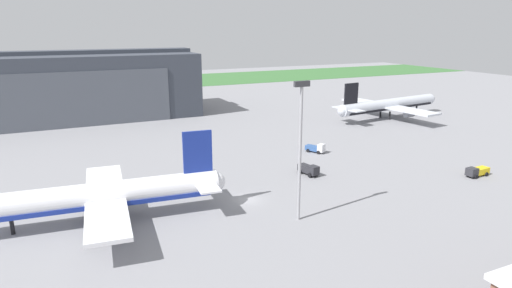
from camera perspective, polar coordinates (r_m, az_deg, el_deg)
The scene contains 9 objects.
ground_plane at distance 73.38m, azimuth -1.16°, elevation -7.35°, with size 440.00×440.00×0.00m, color gray.
grass_field_strip at distance 233.41m, azimuth -18.43°, elevation 7.45°, with size 440.00×56.00×0.08m, color #3B6D37.
maintenance_hangar at distance 148.70m, azimuth -26.08°, elevation 6.65°, with size 91.52×30.73×21.08m.
airliner_far_left at distance 143.89m, azimuth 17.02°, elevation 4.91°, with size 42.98×34.82×12.22m.
airliner_near_left at distance 68.05m, azimuth -19.76°, elevation -6.48°, with size 38.11×30.10×12.69m.
pushback_tractor at distance 94.50m, azimuth 26.98°, elevation -3.20°, with size 5.28×2.36×1.90m.
ops_van at distance 85.59m, azimuth 6.94°, elevation -3.31°, with size 2.72×4.91×2.14m.
fuel_bowser at distance 101.00m, azimuth 7.87°, elevation -0.54°, with size 3.58×4.74×2.19m.
apron_light_mast at distance 62.64m, azimuth 5.83°, elevation 0.27°, with size 2.40×0.50×20.79m.
Camera 1 is at (-27.58, -61.96, 28.01)m, focal length 30.53 mm.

